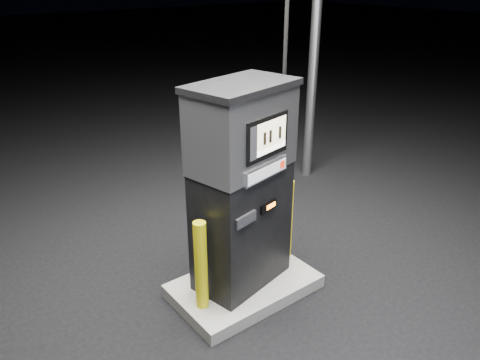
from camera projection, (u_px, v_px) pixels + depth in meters
ground at (244, 291)px, 5.41m from camera, size 80.00×80.00×0.00m
pump_island at (244, 286)px, 5.38m from camera, size 1.60×1.00×0.15m
fuel_dispenser at (242, 187)px, 4.91m from camera, size 1.31×0.89×4.70m
bollard_left at (201, 266)px, 4.75m from camera, size 0.15×0.15×1.00m
bollard_right at (287, 219)px, 5.63m from camera, size 0.15×0.15×1.01m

